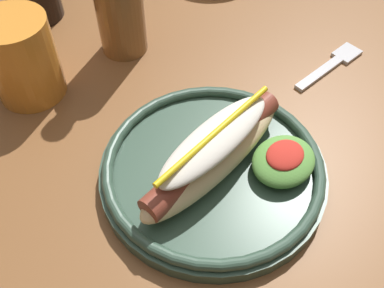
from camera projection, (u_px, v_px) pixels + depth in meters
The scene contains 5 objects.
ground_plane at pixel (163, 285), 1.16m from camera, with size 8.00×8.00×0.00m, color brown.
dining_table at pixel (141, 115), 0.65m from camera, with size 1.44×0.93×0.74m.
hot_dog_plate at pixel (217, 164), 0.46m from camera, with size 0.24×0.24×0.08m.
fork at pixel (333, 64), 0.58m from camera, with size 0.12×0.03×0.00m.
extra_cup at pixel (22, 58), 0.52m from camera, with size 0.08×0.08×0.10m, color orange.
Camera 1 is at (-0.27, -0.36, 1.13)m, focal length 41.53 mm.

